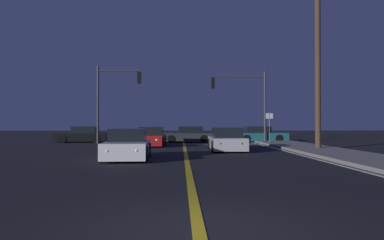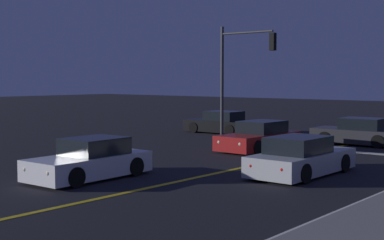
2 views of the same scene
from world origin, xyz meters
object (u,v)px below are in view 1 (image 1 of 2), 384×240
Objects in this scene: traffic_signal_near_right at (245,95)px; street_sign_corner at (269,123)px; car_side_waiting_silver at (227,140)px; car_distant_tail_white at (128,146)px; car_lead_oncoming_teal at (260,135)px; car_parked_curb_black at (83,135)px; car_following_oncoming_charcoal at (188,135)px; car_far_approaching_red at (151,138)px; utility_pole_right at (318,54)px; traffic_signal_far_left at (113,92)px.

street_sign_corner is at bearing 115.34° from traffic_signal_near_right.
street_sign_corner is (4.03, 6.34, 1.03)m from car_side_waiting_silver.
car_distant_tail_white and car_lead_oncoming_teal have the same top height.
car_parked_curb_black is 1.84× the size of street_sign_corner.
car_distant_tail_white is at bearing -128.49° from street_sign_corner.
car_distant_tail_white is at bearing 166.18° from car_following_oncoming_charcoal.
car_side_waiting_silver is at bearing 136.14° from car_far_approaching_red.
car_following_oncoming_charcoal is at bearing -6.74° from traffic_signal_near_right.
car_parked_curb_black is 15.04m from car_lead_oncoming_teal.
utility_pole_right is at bearing -144.48° from car_following_oncoming_charcoal.
utility_pole_right is (10.46, 5.16, 5.08)m from car_distant_tail_white.
car_distant_tail_white is at bearing 89.49° from car_far_approaching_red.
car_parked_curb_black and car_far_approaching_red have the same top height.
car_side_waiting_silver is 10.11m from traffic_signal_near_right.
car_lead_oncoming_teal is at bearing -122.98° from car_distant_tail_white.
traffic_signal_near_right is (2.71, 9.14, 3.39)m from car_side_waiting_silver.
utility_pole_right is 4.58× the size of street_sign_corner.
car_parked_curb_black is at bearing -39.40° from car_far_approaching_red.
car_lead_oncoming_teal is at bearing -147.01° from car_far_approaching_red.
traffic_signal_far_left is 2.56× the size of street_sign_corner.
traffic_signal_far_left is (-5.91, -1.97, 3.47)m from car_following_oncoming_charcoal.
traffic_signal_far_left is (-2.97, 12.79, 3.47)m from car_distant_tail_white.
street_sign_corner reaches higher than car_distant_tail_white.
car_following_oncoming_charcoal is 1.85× the size of street_sign_corner.
traffic_signal_near_right reaches higher than street_sign_corner.
car_far_approaching_red is at bearing -59.90° from car_lead_oncoming_teal.
car_far_approaching_red is (6.15, -5.25, 0.00)m from car_parked_curb_black.
car_far_approaching_red is 5.61m from traffic_signal_far_left.
traffic_signal_near_right reaches higher than car_lead_oncoming_teal.
car_distant_tail_white is 0.70× the size of traffic_signal_far_left.
car_side_waiting_silver is at bearing -133.13° from car_parked_curb_black.
street_sign_corner is (9.06, 11.39, 1.03)m from car_distant_tail_white.
car_parked_curb_black is 0.75× the size of traffic_signal_near_right.
car_following_oncoming_charcoal is at bearing 102.42° from car_side_waiting_silver.
traffic_signal_near_right is 10.79m from traffic_signal_far_left.
car_parked_curb_black is 0.95× the size of car_far_approaching_red.
car_parked_curb_black is 1.02× the size of car_distant_tail_white.
car_following_oncoming_charcoal and car_distant_tail_white have the same top height.
car_distant_tail_white is at bearing -32.67° from car_lead_oncoming_teal.
car_far_approaching_red is at bearing 135.37° from car_side_waiting_silver.
traffic_signal_far_left reaches higher than car_lead_oncoming_teal.
car_parked_curb_black is 16.15m from car_distant_tail_white.
car_parked_curb_black is 0.72× the size of traffic_signal_far_left.
car_far_approaching_red is 0.78× the size of traffic_signal_near_right.
traffic_signal_far_left is at bearing -79.96° from car_lead_oncoming_teal.
traffic_signal_far_left is at bearing -128.43° from car_parked_curb_black.
street_sign_corner reaches higher than car_far_approaching_red.
street_sign_corner is (-1.40, 6.23, -4.05)m from utility_pole_right.
utility_pole_right reaches higher than car_parked_curb_black.
car_side_waiting_silver and car_following_oncoming_charcoal have the same top height.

